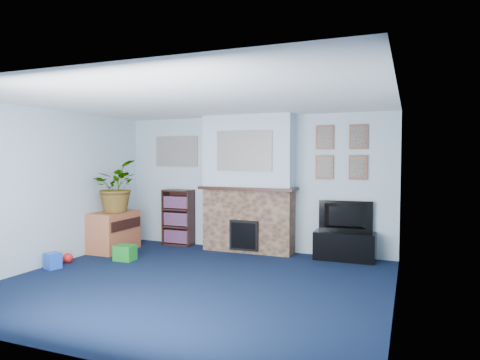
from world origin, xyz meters
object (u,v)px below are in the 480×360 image
at_px(television, 345,217).
at_px(sideboard, 114,231).
at_px(tv_stand, 345,246).
at_px(bookshelf, 178,218).

xyz_separation_m(television, sideboard, (-3.92, -0.84, -0.36)).
bearing_deg(tv_stand, television, 90.00).
bearing_deg(sideboard, television, 12.14).
relative_size(tv_stand, bookshelf, 0.92).
relative_size(bookshelf, sideboard, 1.17).
height_order(tv_stand, sideboard, sideboard).
distance_m(bookshelf, sideboard, 1.21).
relative_size(tv_stand, television, 1.12).
xyz_separation_m(tv_stand, television, (-0.00, 0.02, 0.48)).
bearing_deg(sideboard, tv_stand, 11.86).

